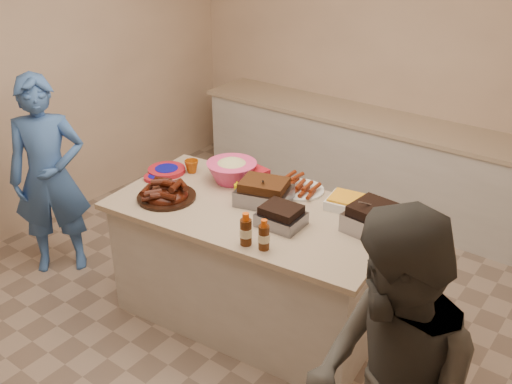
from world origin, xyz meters
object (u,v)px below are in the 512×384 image
Objects in this scene: mustard_bottle at (237,195)px; plastic_cup at (192,172)px; roasting_pan at (372,230)px; guest_blue at (65,264)px; coleslaw_bowl at (232,181)px; island at (252,315)px; bbq_bottle_b at (264,249)px; bbq_bottle_a at (246,244)px; rib_platter at (167,198)px.

plastic_cup is at bearing 169.90° from mustard_bottle.
roasting_pan reaches higher than plastic_cup.
guest_blue is (-1.44, -0.50, -0.88)m from mustard_bottle.
coleslaw_bowl is at bearing 137.99° from mustard_bottle.
mustard_bottle reaches higher than island.
coleslaw_bowl is 0.23m from mustard_bottle.
bbq_bottle_b is 1.74× the size of mustard_bottle.
rib_platter is at bearing 170.14° from bbq_bottle_a.
plastic_cup is at bearing -172.56° from roasting_pan.
roasting_pan reaches higher than island.
bbq_bottle_b is 1.84× the size of plastic_cup.
island is at bearing 22.91° from rib_platter.
island is 1.06m from rib_platter.
coleslaw_bowl is 1.68m from guest_blue.
mustard_bottle is at bearing -10.10° from plastic_cup.
bbq_bottle_b is at bearing -7.23° from rib_platter.
mustard_bottle is at bearing -42.01° from coleslaw_bowl.
coleslaw_bowl is 1.74× the size of bbq_bottle_a.
rib_platter is 1.11× the size of coleslaw_bowl.
bbq_bottle_a reaches higher than bbq_bottle_b.
coleslaw_bowl reaches higher than mustard_bottle.
roasting_pan is at bearing 19.00° from rib_platter.
island is 17.84× the size of plastic_cup.
mustard_bottle is 1.76m from guest_blue.
bbq_bottle_b is (0.90, -0.11, 0.00)m from rib_platter.
bbq_bottle_a is (0.60, -0.61, 0.00)m from coleslaw_bowl.
bbq_bottle_a is at bearing -30.40° from plastic_cup.
roasting_pan is 0.79m from bbq_bottle_a.
coleslaw_bowl is at bearing -20.05° from guest_blue.
coleslaw_bowl is 3.26× the size of mustard_bottle.
guest_blue is (-1.27, -0.66, -0.88)m from coleslaw_bowl.
bbq_bottle_a is 2.07m from guest_blue.
rib_platter is (-0.55, -0.23, 0.88)m from island.
bbq_bottle_a reaches higher than mustard_bottle.
mustard_bottle is 1.06× the size of plastic_cup.
roasting_pan is at bearing 48.33° from bbq_bottle_a.
island reaches higher than guest_blue.
bbq_bottle_a reaches higher than rib_platter.
mustard_bottle is at bearing -166.43° from roasting_pan.
coleslaw_bowl is at bearing 68.57° from rib_platter.
guest_blue is (-1.63, -0.41, 0.00)m from island.
rib_platter is 1.39m from roasting_pan.
island is at bearing 135.71° from bbq_bottle_b.
mustard_bottle is at bearing 141.43° from bbq_bottle_b.
island is at bearing -14.52° from plastic_cup.
island is 16.86× the size of mustard_bottle.
coleslaw_bowl is at bearing 140.31° from island.
roasting_pan is 2.70× the size of mustard_bottle.
plastic_cup is (-1.46, -0.04, 0.00)m from roasting_pan.
plastic_cup is (-0.93, 0.55, 0.00)m from bbq_bottle_a.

